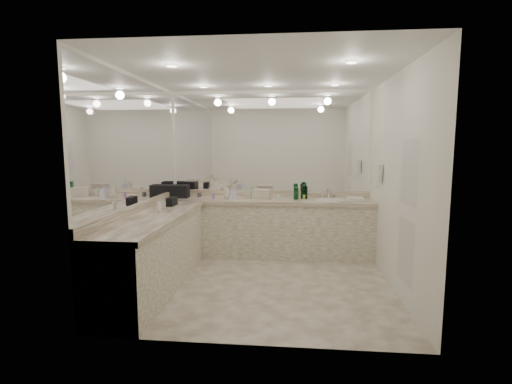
# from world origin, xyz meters

# --- Properties ---
(floor) EXTENTS (3.20, 3.20, 0.00)m
(floor) POSITION_xyz_m (0.00, 0.00, 0.00)
(floor) COLOR beige
(floor) RESTS_ON ground
(ceiling) EXTENTS (3.20, 3.20, 0.00)m
(ceiling) POSITION_xyz_m (0.00, 0.00, 2.60)
(ceiling) COLOR white
(ceiling) RESTS_ON floor
(wall_back) EXTENTS (3.20, 0.02, 2.60)m
(wall_back) POSITION_xyz_m (0.00, 1.50, 1.30)
(wall_back) COLOR white
(wall_back) RESTS_ON floor
(wall_left) EXTENTS (0.02, 3.00, 2.60)m
(wall_left) POSITION_xyz_m (-1.60, 0.00, 1.30)
(wall_left) COLOR white
(wall_left) RESTS_ON floor
(wall_right) EXTENTS (0.02, 3.00, 2.60)m
(wall_right) POSITION_xyz_m (1.60, 0.00, 1.30)
(wall_right) COLOR white
(wall_right) RESTS_ON floor
(vanity_back_base) EXTENTS (3.20, 0.60, 0.84)m
(vanity_back_base) POSITION_xyz_m (0.00, 1.20, 0.42)
(vanity_back_base) COLOR #ECE6CE
(vanity_back_base) RESTS_ON floor
(vanity_back_top) EXTENTS (3.20, 0.64, 0.06)m
(vanity_back_top) POSITION_xyz_m (0.00, 1.19, 0.87)
(vanity_back_top) COLOR beige
(vanity_back_top) RESTS_ON vanity_back_base
(vanity_left_base) EXTENTS (0.60, 2.40, 0.84)m
(vanity_left_base) POSITION_xyz_m (-1.30, -0.30, 0.42)
(vanity_left_base) COLOR #ECE6CE
(vanity_left_base) RESTS_ON floor
(vanity_left_top) EXTENTS (0.64, 2.42, 0.06)m
(vanity_left_top) POSITION_xyz_m (-1.29, -0.30, 0.87)
(vanity_left_top) COLOR beige
(vanity_left_top) RESTS_ON vanity_left_base
(backsplash_back) EXTENTS (3.20, 0.04, 0.10)m
(backsplash_back) POSITION_xyz_m (0.00, 1.48, 0.95)
(backsplash_back) COLOR beige
(backsplash_back) RESTS_ON vanity_back_top
(backsplash_left) EXTENTS (0.04, 3.00, 0.10)m
(backsplash_left) POSITION_xyz_m (-1.58, 0.00, 0.95)
(backsplash_left) COLOR beige
(backsplash_left) RESTS_ON vanity_left_top
(mirror_back) EXTENTS (3.12, 0.01, 1.55)m
(mirror_back) POSITION_xyz_m (0.00, 1.49, 1.77)
(mirror_back) COLOR white
(mirror_back) RESTS_ON wall_back
(mirror_left) EXTENTS (0.01, 2.92, 1.55)m
(mirror_left) POSITION_xyz_m (-1.59, 0.00, 1.77)
(mirror_left) COLOR white
(mirror_left) RESTS_ON wall_left
(sink) EXTENTS (0.44, 0.44, 0.03)m
(sink) POSITION_xyz_m (0.95, 1.20, 0.90)
(sink) COLOR white
(sink) RESTS_ON vanity_back_top
(faucet) EXTENTS (0.24, 0.16, 0.14)m
(faucet) POSITION_xyz_m (0.95, 1.41, 0.97)
(faucet) COLOR silver
(faucet) RESTS_ON vanity_back_top
(wall_phone) EXTENTS (0.06, 0.10, 0.24)m
(wall_phone) POSITION_xyz_m (1.56, 0.70, 1.35)
(wall_phone) COLOR white
(wall_phone) RESTS_ON wall_right
(door) EXTENTS (0.02, 0.82, 2.10)m
(door) POSITION_xyz_m (1.59, -0.50, 1.05)
(door) COLOR white
(door) RESTS_ON wall_right
(black_toiletry_bag) EXTENTS (0.37, 0.25, 0.21)m
(black_toiletry_bag) POSITION_xyz_m (-1.47, 1.22, 1.00)
(black_toiletry_bag) COLOR black
(black_toiletry_bag) RESTS_ON vanity_back_top
(black_bag_spill) EXTENTS (0.11, 0.21, 0.11)m
(black_bag_spill) POSITION_xyz_m (-1.30, 0.43, 0.96)
(black_bag_spill) COLOR black
(black_bag_spill) RESTS_ON vanity_left_top
(cream_cosmetic_case) EXTENTS (0.30, 0.23, 0.16)m
(cream_cosmetic_case) POSITION_xyz_m (-0.11, 1.19, 0.98)
(cream_cosmetic_case) COLOR beige
(cream_cosmetic_case) RESTS_ON vanity_back_top
(hand_towel) EXTENTS (0.24, 0.17, 0.04)m
(hand_towel) POSITION_xyz_m (1.33, 1.19, 0.92)
(hand_towel) COLOR white
(hand_towel) RESTS_ON vanity_back_top
(lotion_left) EXTENTS (0.05, 0.05, 0.12)m
(lotion_left) POSITION_xyz_m (-1.30, -0.08, 0.96)
(lotion_left) COLOR white
(lotion_left) RESTS_ON vanity_left_top
(soap_bottle_a) EXTENTS (0.11, 0.11, 0.23)m
(soap_bottle_a) POSITION_xyz_m (-0.67, 1.21, 1.01)
(soap_bottle_a) COLOR silver
(soap_bottle_a) RESTS_ON vanity_back_top
(soap_bottle_b) EXTENTS (0.11, 0.11, 0.21)m
(soap_bottle_b) POSITION_xyz_m (-0.54, 1.10, 1.01)
(soap_bottle_b) COLOR silver
(soap_bottle_b) RESTS_ON vanity_back_top
(soap_bottle_c) EXTENTS (0.17, 0.17, 0.17)m
(soap_bottle_c) POSITION_xyz_m (-0.10, 1.20, 0.98)
(soap_bottle_c) COLOR #F4DA91
(soap_bottle_c) RESTS_ON vanity_back_top
(green_bottle_0) EXTENTS (0.07, 0.07, 0.22)m
(green_bottle_0) POSITION_xyz_m (0.56, 1.27, 1.01)
(green_bottle_0) COLOR #0E5725
(green_bottle_0) RESTS_ON vanity_back_top
(green_bottle_1) EXTENTS (0.06, 0.06, 0.19)m
(green_bottle_1) POSITION_xyz_m (0.53, 1.30, 1.00)
(green_bottle_1) COLOR #0E5725
(green_bottle_1) RESTS_ON vanity_back_top
(green_bottle_2) EXTENTS (0.07, 0.07, 0.19)m
(green_bottle_2) POSITION_xyz_m (0.43, 1.20, 0.99)
(green_bottle_2) COLOR #0E5725
(green_bottle_2) RESTS_ON vanity_back_top
(green_bottle_3) EXTENTS (0.06, 0.06, 0.20)m
(green_bottle_3) POSITION_xyz_m (0.57, 1.26, 1.00)
(green_bottle_3) COLOR #0E5725
(green_bottle_3) RESTS_ON vanity_back_top
(green_bottle_4) EXTENTS (0.07, 0.07, 0.19)m
(green_bottle_4) POSITION_xyz_m (0.56, 1.32, 1.00)
(green_bottle_4) COLOR #0E5725
(green_bottle_4) RESTS_ON vanity_back_top
(amenity_bottle_0) EXTENTS (0.06, 0.06, 0.07)m
(amenity_bottle_0) POSITION_xyz_m (-1.13, 1.29, 0.94)
(amenity_bottle_0) COLOR #3F3F4C
(amenity_bottle_0) RESTS_ON vanity_back_top
(amenity_bottle_1) EXTENTS (0.05, 0.05, 0.07)m
(amenity_bottle_1) POSITION_xyz_m (0.56, 1.25, 0.93)
(amenity_bottle_1) COLOR #F2D84C
(amenity_bottle_1) RESTS_ON vanity_back_top
(amenity_bottle_2) EXTENTS (0.06, 0.06, 0.07)m
(amenity_bottle_2) POSITION_xyz_m (0.15, 1.21, 0.94)
(amenity_bottle_2) COLOR silver
(amenity_bottle_2) RESTS_ON vanity_back_top
(amenity_bottle_3) EXTENTS (0.06, 0.06, 0.12)m
(amenity_bottle_3) POSITION_xyz_m (0.44, 1.21, 0.96)
(amenity_bottle_3) COLOR white
(amenity_bottle_3) RESTS_ON vanity_back_top
(amenity_bottle_4) EXTENTS (0.05, 0.05, 0.07)m
(amenity_bottle_4) POSITION_xyz_m (-0.35, 1.30, 0.93)
(amenity_bottle_4) COLOR #E0B28C
(amenity_bottle_4) RESTS_ON vanity_back_top
(amenity_bottle_5) EXTENTS (0.05, 0.05, 0.12)m
(amenity_bottle_5) POSITION_xyz_m (-0.30, 1.28, 0.96)
(amenity_bottle_5) COLOR silver
(amenity_bottle_5) RESTS_ON vanity_back_top
(amenity_bottle_6) EXTENTS (0.04, 0.04, 0.09)m
(amenity_bottle_6) POSITION_xyz_m (-0.87, 1.15, 0.94)
(amenity_bottle_6) COLOR #9966B2
(amenity_bottle_6) RESTS_ON vanity_back_top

